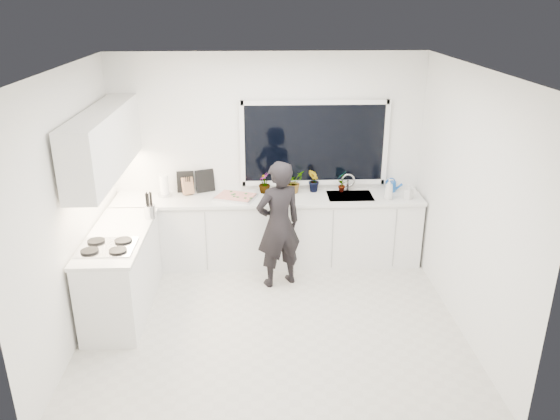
{
  "coord_description": "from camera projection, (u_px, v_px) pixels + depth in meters",
  "views": [
    {
      "loc": [
        -0.13,
        -5.12,
        3.32
      ],
      "look_at": [
        0.1,
        0.4,
        1.15
      ],
      "focal_mm": 35.0,
      "sensor_mm": 36.0,
      "label": 1
    }
  ],
  "objects": [
    {
      "name": "ceiling",
      "position": [
        271.0,
        68.0,
        4.99
      ],
      "size": [
        4.0,
        3.5,
        0.02
      ],
      "primitive_type": "cube",
      "color": "white",
      "rests_on": "wall_back"
    },
    {
      "name": "soap_bottles",
      "position": [
        395.0,
        190.0,
        6.87
      ],
      "size": [
        0.39,
        0.15,
        0.27
      ],
      "color": "#D8BF66",
      "rests_on": "countertop_back"
    },
    {
      "name": "pizza_tray",
      "position": [
        236.0,
        197.0,
        6.94
      ],
      "size": [
        0.59,
        0.51,
        0.03
      ],
      "primitive_type": "cube",
      "rotation": [
        0.0,
        0.0,
        -0.35
      ],
      "color": "silver",
      "rests_on": "countertop_back"
    },
    {
      "name": "picture_frame_large",
      "position": [
        185.0,
        182.0,
        7.12
      ],
      "size": [
        0.22,
        0.04,
        0.28
      ],
      "primitive_type": "cube",
      "rotation": [
        0.0,
        0.0,
        0.09
      ],
      "color": "black",
      "rests_on": "countertop_back"
    },
    {
      "name": "stovetop",
      "position": [
        107.0,
        247.0,
        5.57
      ],
      "size": [
        0.56,
        0.48,
        0.03
      ],
      "primitive_type": "cube",
      "color": "black",
      "rests_on": "countertop_left"
    },
    {
      "name": "herb_plants",
      "position": [
        299.0,
        182.0,
        7.11
      ],
      "size": [
        1.19,
        0.35,
        0.31
      ],
      "color": "#26662D",
      "rests_on": "countertop_back"
    },
    {
      "name": "watering_can",
      "position": [
        391.0,
        186.0,
        7.18
      ],
      "size": [
        0.16,
        0.16,
        0.13
      ],
      "primitive_type": "cylinder",
      "rotation": [
        0.0,
        0.0,
        -0.19
      ],
      "color": "#114CA8",
      "rests_on": "countertop_back"
    },
    {
      "name": "window",
      "position": [
        314.0,
        143.0,
        7.04
      ],
      "size": [
        1.8,
        0.02,
        1.0
      ],
      "primitive_type": "cube",
      "color": "black",
      "rests_on": "wall_back"
    },
    {
      "name": "picture_frame_small",
      "position": [
        205.0,
        181.0,
        7.13
      ],
      "size": [
        0.24,
        0.11,
        0.3
      ],
      "primitive_type": "cube",
      "rotation": [
        0.0,
        0.0,
        0.39
      ],
      "color": "black",
      "rests_on": "countertop_back"
    },
    {
      "name": "floor",
      "position": [
        272.0,
        322.0,
        5.99
      ],
      "size": [
        4.0,
        3.5,
        0.02
      ],
      "primitive_type": "cube",
      "color": "beige",
      "rests_on": "ground"
    },
    {
      "name": "base_cabinets_back",
      "position": [
        269.0,
        231.0,
        7.17
      ],
      "size": [
        3.92,
        0.58,
        0.88
      ],
      "primitive_type": "cube",
      "color": "white",
      "rests_on": "floor"
    },
    {
      "name": "faucet",
      "position": [
        348.0,
        183.0,
        7.18
      ],
      "size": [
        0.03,
        0.03,
        0.22
      ],
      "primitive_type": "cylinder",
      "color": "silver",
      "rests_on": "countertop_back"
    },
    {
      "name": "pizza",
      "position": [
        236.0,
        196.0,
        6.94
      ],
      "size": [
        0.54,
        0.46,
        0.01
      ],
      "primitive_type": "cube",
      "rotation": [
        0.0,
        0.0,
        -0.35
      ],
      "color": "#C03819",
      "rests_on": "pizza_tray"
    },
    {
      "name": "person",
      "position": [
        279.0,
        225.0,
        6.49
      ],
      "size": [
        0.68,
        0.57,
        1.57
      ],
      "primitive_type": "imported",
      "rotation": [
        0.0,
        0.0,
        3.55
      ],
      "color": "black",
      "rests_on": "floor"
    },
    {
      "name": "base_cabinets_left",
      "position": [
        122.0,
        273.0,
        6.08
      ],
      "size": [
        0.58,
        1.6,
        0.88
      ],
      "primitive_type": "cube",
      "color": "white",
      "rests_on": "floor"
    },
    {
      "name": "wall_right",
      "position": [
        468.0,
        203.0,
        5.57
      ],
      "size": [
        0.02,
        3.5,
        2.7
      ],
      "primitive_type": "cube",
      "color": "white",
      "rests_on": "ground"
    },
    {
      "name": "sink",
      "position": [
        350.0,
        199.0,
        7.05
      ],
      "size": [
        0.58,
        0.42,
        0.14
      ],
      "primitive_type": "cube",
      "color": "silver",
      "rests_on": "countertop_back"
    },
    {
      "name": "paper_towel_roll",
      "position": [
        164.0,
        186.0,
        6.99
      ],
      "size": [
        0.13,
        0.13,
        0.26
      ],
      "primitive_type": "cylinder",
      "rotation": [
        0.0,
        0.0,
        -0.18
      ],
      "color": "white",
      "rests_on": "countertop_back"
    },
    {
      "name": "wall_left",
      "position": [
        69.0,
        209.0,
        5.41
      ],
      "size": [
        0.02,
        3.5,
        2.7
      ],
      "primitive_type": "cube",
      "color": "white",
      "rests_on": "ground"
    },
    {
      "name": "wall_back",
      "position": [
        268.0,
        158.0,
        7.13
      ],
      "size": [
        4.0,
        0.02,
        2.7
      ],
      "primitive_type": "cube",
      "color": "white",
      "rests_on": "ground"
    },
    {
      "name": "countertop_back",
      "position": [
        269.0,
        199.0,
        6.99
      ],
      "size": [
        3.94,
        0.62,
        0.04
      ],
      "primitive_type": "cube",
      "color": "silver",
      "rests_on": "base_cabinets_back"
    },
    {
      "name": "countertop_left",
      "position": [
        117.0,
        236.0,
        5.91
      ],
      "size": [
        0.62,
        1.6,
        0.04
      ],
      "primitive_type": "cube",
      "color": "silver",
      "rests_on": "base_cabinets_left"
    },
    {
      "name": "knife_block",
      "position": [
        188.0,
        186.0,
        7.04
      ],
      "size": [
        0.16,
        0.14,
        0.22
      ],
      "primitive_type": "cube",
      "rotation": [
        0.0,
        0.0,
        0.4
      ],
      "color": "#A17F4A",
      "rests_on": "countertop_back"
    },
    {
      "name": "upper_cabinets",
      "position": [
        104.0,
        142.0,
        5.89
      ],
      "size": [
        0.34,
        2.1,
        0.7
      ],
      "primitive_type": "cube",
      "color": "white",
      "rests_on": "wall_left"
    },
    {
      "name": "utensil_crock",
      "position": [
        150.0,
        211.0,
        6.31
      ],
      "size": [
        0.15,
        0.15,
        0.16
      ],
      "primitive_type": "cylinder",
      "rotation": [
        0.0,
        0.0,
        0.15
      ],
      "color": "#B7B7BC",
      "rests_on": "countertop_left"
    }
  ]
}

